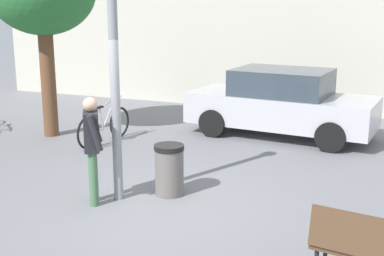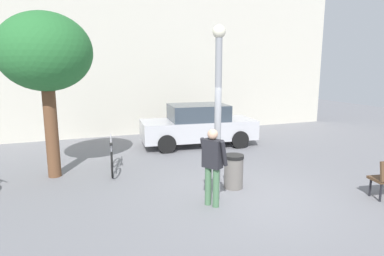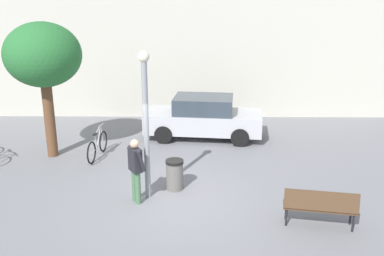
% 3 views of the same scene
% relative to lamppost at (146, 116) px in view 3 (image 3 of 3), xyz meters
% --- Properties ---
extents(ground_plane, '(36.00, 36.00, 0.00)m').
position_rel_lamppost_xyz_m(ground_plane, '(0.58, -0.17, -2.19)').
color(ground_plane, slate).
extents(building_facade, '(18.05, 2.00, 7.74)m').
position_rel_lamppost_xyz_m(building_facade, '(0.58, 8.72, 1.68)').
color(building_facade, beige).
rests_on(building_facade, ground_plane).
extents(lamppost, '(0.28, 0.28, 3.78)m').
position_rel_lamppost_xyz_m(lamppost, '(0.00, 0.00, 0.00)').
color(lamppost, gray).
rests_on(lamppost, ground_plane).
extents(person_by_lamppost, '(0.51, 0.62, 1.67)m').
position_rel_lamppost_xyz_m(person_by_lamppost, '(-0.25, -0.30, -1.22)').
color(person_by_lamppost, '#47704C').
rests_on(person_by_lamppost, ground_plane).
extents(park_bench, '(1.66, 0.74, 0.92)m').
position_rel_lamppost_xyz_m(park_bench, '(4.02, -1.48, -1.64)').
color(park_bench, '#513823').
rests_on(park_bench, ground_plane).
extents(plaza_tree, '(2.34, 2.34, 4.30)m').
position_rel_lamppost_xyz_m(plaza_tree, '(-3.46, 2.95, 1.06)').
color(plaza_tree, brown).
rests_on(plaza_tree, ground_plane).
extents(bicycle_silver, '(0.27, 1.80, 0.97)m').
position_rel_lamppost_xyz_m(bicycle_silver, '(-1.95, 2.83, -1.80)').
color(bicycle_silver, black).
rests_on(bicycle_silver, ground_plane).
extents(parked_car_silver, '(4.35, 2.16, 1.55)m').
position_rel_lamppost_xyz_m(parked_car_silver, '(1.50, 4.89, -1.41)').
color(parked_car_silver, '#B7B7BC').
rests_on(parked_car_silver, ground_plane).
extents(trash_bin, '(0.48, 0.48, 0.83)m').
position_rel_lamppost_xyz_m(trash_bin, '(0.67, 0.47, -1.77)').
color(trash_bin, '#66605B').
rests_on(trash_bin, ground_plane).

